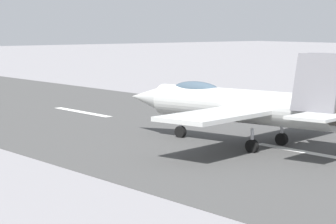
% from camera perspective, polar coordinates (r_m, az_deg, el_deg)
% --- Properties ---
extents(ground_plane, '(400.00, 400.00, 0.00)m').
position_cam_1_polar(ground_plane, '(40.65, 12.10, -3.39)').
color(ground_plane, gray).
extents(runway_strip, '(240.00, 26.00, 0.02)m').
position_cam_1_polar(runway_strip, '(40.64, 12.12, -3.38)').
color(runway_strip, '#434242').
rests_on(runway_strip, ground).
extents(fighter_jet, '(17.07, 15.17, 5.67)m').
position_cam_1_polar(fighter_jet, '(42.77, 5.85, 0.58)').
color(fighter_jet, '#B5B6B4').
rests_on(fighter_jet, ground).
extents(crew_person, '(0.37, 0.68, 1.63)m').
position_cam_1_polar(crew_person, '(59.49, 5.97, 0.77)').
color(crew_person, '#1E2338').
rests_on(crew_person, ground).
extents(marker_cone_mid, '(0.44, 0.44, 0.55)m').
position_cam_1_polar(marker_cone_mid, '(59.30, 9.61, 0.17)').
color(marker_cone_mid, orange).
rests_on(marker_cone_mid, ground).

